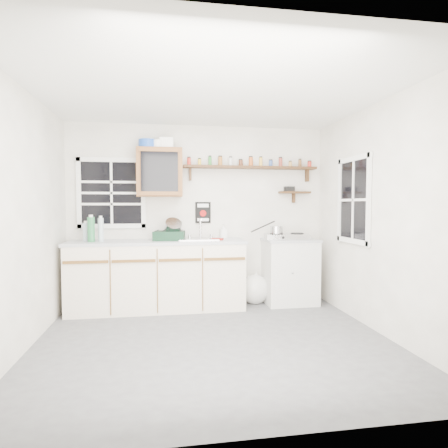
% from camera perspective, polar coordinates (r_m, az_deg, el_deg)
% --- Properties ---
extents(room, '(3.64, 3.24, 2.54)m').
position_cam_1_polar(room, '(3.73, -1.48, 0.77)').
color(room, '#4A4A4C').
rests_on(room, ground).
extents(main_cabinet, '(2.31, 0.63, 0.92)m').
position_cam_1_polar(main_cabinet, '(5.08, -10.06, -7.63)').
color(main_cabinet, beige).
rests_on(main_cabinet, floor).
extents(right_cabinet, '(0.73, 0.57, 0.91)m').
position_cam_1_polar(right_cabinet, '(5.40, 9.97, -7.06)').
color(right_cabinet, silver).
rests_on(right_cabinet, floor).
extents(sink, '(0.52, 0.44, 0.29)m').
position_cam_1_polar(sink, '(5.04, -3.99, -2.29)').
color(sink, '#B9B9BE').
rests_on(sink, main_cabinet).
extents(upper_cabinet, '(0.60, 0.32, 0.65)m').
position_cam_1_polar(upper_cabinet, '(5.16, -9.78, 7.73)').
color(upper_cabinet, brown).
rests_on(upper_cabinet, wall_back).
extents(upper_cabinet_clutter, '(0.46, 0.24, 0.14)m').
position_cam_1_polar(upper_cabinet_clutter, '(5.21, -10.47, 11.94)').
color(upper_cabinet_clutter, '#1A46AB').
rests_on(upper_cabinet_clutter, upper_cabinet).
extents(spice_shelf, '(1.91, 0.18, 0.35)m').
position_cam_1_polar(spice_shelf, '(5.38, 4.08, 8.72)').
color(spice_shelf, '#33190E').
rests_on(spice_shelf, wall_back).
extents(secondary_shelf, '(0.45, 0.16, 0.24)m').
position_cam_1_polar(secondary_shelf, '(5.54, 10.45, 4.82)').
color(secondary_shelf, '#33190E').
rests_on(secondary_shelf, wall_back).
extents(warning_sign, '(0.22, 0.02, 0.30)m').
position_cam_1_polar(warning_sign, '(5.31, -3.22, 1.75)').
color(warning_sign, black).
rests_on(warning_sign, wall_back).
extents(window_back, '(0.93, 0.03, 0.98)m').
position_cam_1_polar(window_back, '(5.33, -16.76, 4.53)').
color(window_back, black).
rests_on(window_back, wall_back).
extents(window_right, '(0.03, 0.78, 1.08)m').
position_cam_1_polar(window_right, '(4.82, 19.16, 3.48)').
color(window_right, black).
rests_on(window_right, wall_back).
extents(water_bottles, '(0.27, 0.20, 0.34)m').
position_cam_1_polar(water_bottles, '(5.08, -19.41, -0.85)').
color(water_bottles, '#A9BFC6').
rests_on(water_bottles, main_cabinet).
extents(dish_rack, '(0.44, 0.35, 0.30)m').
position_cam_1_polar(dish_rack, '(5.02, -8.17, -1.35)').
color(dish_rack, black).
rests_on(dish_rack, main_cabinet).
extents(soap_bottle, '(0.10, 0.10, 0.20)m').
position_cam_1_polar(soap_bottle, '(5.28, -0.08, -1.10)').
color(soap_bottle, white).
rests_on(soap_bottle, main_cabinet).
extents(rag, '(0.19, 0.18, 0.02)m').
position_cam_1_polar(rag, '(5.01, -1.07, -2.32)').
color(rag, maroon).
rests_on(rag, main_cabinet).
extents(hotplate, '(0.63, 0.39, 0.09)m').
position_cam_1_polar(hotplate, '(5.30, 9.55, -1.87)').
color(hotplate, '#B9B9BE').
rests_on(hotplate, right_cabinet).
extents(saucepan, '(0.42, 0.26, 0.18)m').
position_cam_1_polar(saucepan, '(5.25, 7.93, -0.90)').
color(saucepan, '#B9B9BE').
rests_on(saucepan, hotplate).
extents(trash_bag, '(0.41, 0.37, 0.47)m').
position_cam_1_polar(trash_bag, '(5.38, 4.71, -9.84)').
color(trash_bag, silver).
rests_on(trash_bag, floor).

